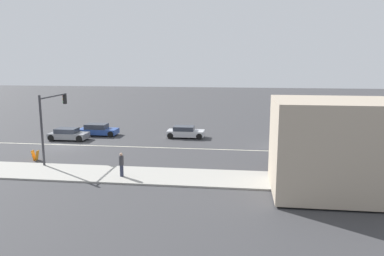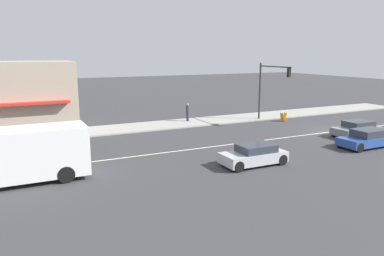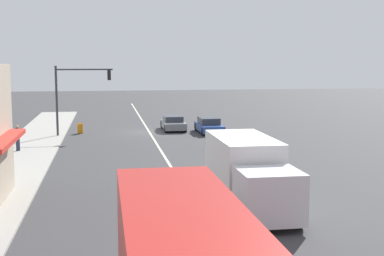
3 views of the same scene
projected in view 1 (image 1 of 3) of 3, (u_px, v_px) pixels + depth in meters
ground_plane at (247, 150)px, 35.24m from camera, size 160.00×160.00×0.00m
sidewalk_right at (256, 180)px, 26.38m from camera, size 4.00×73.00×0.12m
lane_marking_center at (66, 145)px, 37.49m from camera, size 0.16×60.00×0.01m
building_corner_store at (333, 147)px, 23.28m from camera, size 6.54×7.40×5.89m
traffic_signal_main at (50, 116)px, 30.58m from camera, size 4.59×0.34×5.60m
pedestrian at (121, 164)px, 26.86m from camera, size 0.34×0.34×1.74m
warning_aframe_sign at (35, 155)px, 31.71m from camera, size 0.45×0.53×0.84m
delivery_truck at (312, 132)px, 36.33m from camera, size 2.44×7.50×2.87m
suv_grey at (68, 134)px, 39.62m from camera, size 1.89×4.00×1.27m
coupe_blue at (98, 130)px, 42.08m from camera, size 1.89×4.29×1.30m
sedan_silver at (185, 132)px, 40.83m from camera, size 1.82×4.00×1.26m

